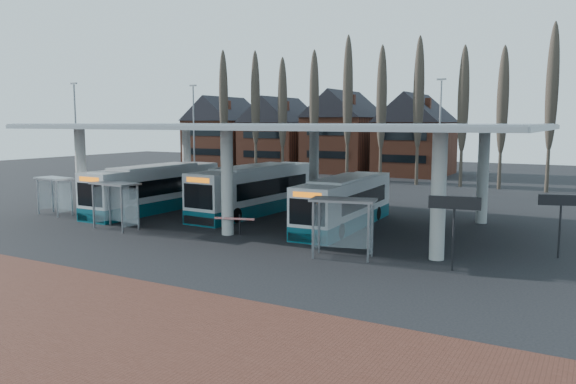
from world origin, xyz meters
The scene contains 16 objects.
ground centered at (0.00, 0.00, 0.00)m, with size 140.00×140.00×0.00m, color black.
station_canopy centered at (0.00, 8.00, 5.68)m, with size 32.00×16.00×6.34m.
poplar_row centered at (0.00, 33.00, 8.78)m, with size 45.10×1.10×14.50m.
townhouse_row centered at (-15.75, 44.00, 5.94)m, with size 36.80×10.30×12.25m.
lamp_post_a centered at (-18.00, 22.00, 5.34)m, with size 0.80×0.16×10.17m.
lamp_post_b centered at (6.00, 26.00, 5.34)m, with size 0.80×0.16×10.17m.
lamp_post_d centered at (-26.00, 14.00, 5.34)m, with size 0.80×0.16×10.17m.
bus_0 centered at (-9.73, 7.19, 1.56)m, with size 2.57×11.93×3.31m.
bus_1 centered at (-2.77, 9.84, 1.60)m, with size 3.13×12.31×3.39m.
bus_2 centered at (4.88, 8.07, 1.46)m, with size 2.92×11.22×3.09m.
shelter_0 centered at (-14.58, 2.48, 1.90)m, with size 2.96×1.75×2.61m.
shelter_1 centered at (-6.84, 0.72, 2.06)m, with size 3.16×1.77×2.83m.
shelter_2 centered at (7.95, 0.84, 2.06)m, with size 3.30×2.14×2.83m.
info_sign_0 centered at (13.12, 0.85, 2.73)m, with size 2.18×0.43×3.25m.
info_sign_1 centered at (16.99, 5.61, 2.55)m, with size 1.96×0.79×3.04m.
barrier centered at (0.63, 2.40, 0.91)m, with size 2.29×0.96×1.18m.
Camera 1 is at (18.55, -23.45, 6.43)m, focal length 35.00 mm.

